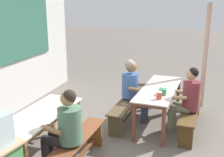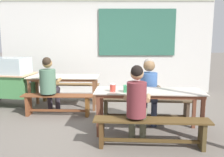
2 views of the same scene
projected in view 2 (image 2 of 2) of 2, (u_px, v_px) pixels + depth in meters
name	position (u px, v px, depth m)	size (l,w,h in m)	color
ground_plane	(105.00, 123.00, 4.86)	(40.00, 40.00, 0.00)	#686058
backdrop_wall	(108.00, 42.00, 7.24)	(6.11, 0.23, 2.84)	silver
dining_table_far	(64.00, 79.00, 5.81)	(1.65, 0.70, 0.75)	beige
dining_table_near	(150.00, 95.00, 4.28)	(1.90, 0.75, 0.75)	beige
bench_far_back	(70.00, 90.00, 6.48)	(1.55, 0.36, 0.45)	brown
bench_far_front	(58.00, 102.00, 5.28)	(1.52, 0.36, 0.45)	brown
bench_near_back	(147.00, 105.00, 4.94)	(1.86, 0.43, 0.45)	brown
bench_near_front	(152.00, 128.00, 3.75)	(1.77, 0.40, 0.45)	#523B1D
food_cart	(6.00, 78.00, 5.95)	(1.72, 1.00, 1.17)	#498D4F
person_right_near_table	(149.00, 86.00, 4.81)	(0.46, 0.54, 1.26)	#313A52
person_near_front	(137.00, 101.00, 3.76)	(0.45, 0.53, 1.27)	#66684F
person_left_back_turned	(50.00, 82.00, 5.29)	(0.46, 0.60, 1.25)	#2A252C
tissue_box	(129.00, 89.00, 4.17)	(0.16, 0.13, 0.13)	#328754
condiment_jar	(113.00, 88.00, 4.19)	(0.10, 0.10, 0.13)	#D64235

